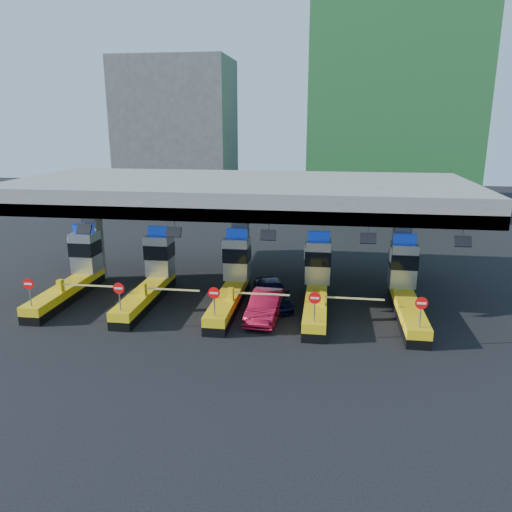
# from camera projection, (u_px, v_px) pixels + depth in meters

# --- Properties ---
(ground) EXTENTS (120.00, 120.00, 0.00)m
(ground) POSITION_uv_depth(u_px,v_px,m) (232.00, 303.00, 29.86)
(ground) COLOR black
(ground) RESTS_ON ground
(toll_canopy) EXTENTS (28.00, 12.09, 7.00)m
(toll_canopy) POSITION_uv_depth(u_px,v_px,m) (240.00, 194.00, 30.98)
(toll_canopy) COLOR slate
(toll_canopy) RESTS_ON ground
(toll_lane_far_left) EXTENTS (4.43, 8.00, 4.16)m
(toll_lane_far_left) POSITION_uv_depth(u_px,v_px,m) (76.00, 272.00, 31.14)
(toll_lane_far_left) COLOR black
(toll_lane_far_left) RESTS_ON ground
(toll_lane_left) EXTENTS (4.43, 8.00, 4.16)m
(toll_lane_left) POSITION_uv_depth(u_px,v_px,m) (152.00, 276.00, 30.45)
(toll_lane_left) COLOR black
(toll_lane_left) RESTS_ON ground
(toll_lane_center) EXTENTS (4.43, 8.00, 4.16)m
(toll_lane_center) POSITION_uv_depth(u_px,v_px,m) (233.00, 279.00, 29.75)
(toll_lane_center) COLOR black
(toll_lane_center) RESTS_ON ground
(toll_lane_right) EXTENTS (4.43, 8.00, 4.16)m
(toll_lane_right) POSITION_uv_depth(u_px,v_px,m) (317.00, 283.00, 29.06)
(toll_lane_right) COLOR black
(toll_lane_right) RESTS_ON ground
(toll_lane_far_right) EXTENTS (4.43, 8.00, 4.16)m
(toll_lane_far_right) POSITION_uv_depth(u_px,v_px,m) (405.00, 287.00, 28.37)
(toll_lane_far_right) COLOR black
(toll_lane_far_right) RESTS_ON ground
(bg_building_scaffold) EXTENTS (18.00, 12.00, 28.00)m
(bg_building_scaffold) POSITION_uv_depth(u_px,v_px,m) (392.00, 88.00, 55.05)
(bg_building_scaffold) COLOR #1E5926
(bg_building_scaffold) RESTS_ON ground
(bg_building_concrete) EXTENTS (14.00, 10.00, 18.00)m
(bg_building_concrete) POSITION_uv_depth(u_px,v_px,m) (177.00, 133.00, 63.79)
(bg_building_concrete) COLOR #4C4C49
(bg_building_concrete) RESTS_ON ground
(van) EXTENTS (3.10, 4.76, 1.51)m
(van) POSITION_uv_depth(u_px,v_px,m) (273.00, 293.00, 29.30)
(van) COLOR black
(van) RESTS_ON ground
(red_car) EXTENTS (1.87, 4.58, 1.48)m
(red_car) POSITION_uv_depth(u_px,v_px,m) (266.00, 306.00, 27.33)
(red_car) COLOR maroon
(red_car) RESTS_ON ground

